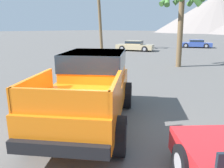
% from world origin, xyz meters
% --- Properties ---
extents(ground_plane, '(320.00, 320.00, 0.00)m').
position_xyz_m(ground_plane, '(0.00, 0.00, 0.00)').
color(ground_plane, '#5B5956').
extents(orange_pickup_truck, '(4.28, 5.18, 1.96)m').
position_xyz_m(orange_pickup_truck, '(-0.66, 0.67, 1.10)').
color(orange_pickup_truck, orange).
rests_on(orange_pickup_truck, ground_plane).
extents(parked_car_blue, '(4.51, 3.40, 1.08)m').
position_xyz_m(parked_car_blue, '(-7.09, 26.85, 0.56)').
color(parked_car_blue, '#334C9E').
rests_on(parked_car_blue, ground_plane).
extents(parked_car_tan, '(4.65, 3.22, 1.18)m').
position_xyz_m(parked_car_tan, '(-11.04, 17.99, 0.61)').
color(parked_car_tan, tan).
rests_on(parked_car_tan, ground_plane).
extents(palm_tree_tall, '(3.04, 3.08, 5.55)m').
position_xyz_m(palm_tree_tall, '(-2.52, 11.01, 4.18)').
color(palm_tree_tall, brown).
rests_on(palm_tree_tall, ground_plane).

